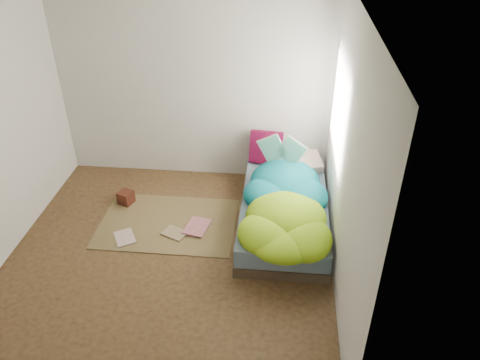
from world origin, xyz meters
name	(u,v)px	position (x,y,z in m)	size (l,w,h in m)	color
ground	(170,255)	(0.00, 0.00, 0.00)	(3.50, 3.50, 0.00)	#3A2416
room_walls	(157,120)	(0.01, 0.01, 1.63)	(3.54, 3.54, 2.62)	silver
bed	(284,210)	(1.22, 0.72, 0.17)	(1.00, 2.00, 0.34)	#39281F
duvet	(285,197)	(1.22, 0.50, 0.51)	(0.96, 1.84, 0.34)	#07626E
rug	(168,223)	(-0.15, 0.55, 0.01)	(1.60, 1.10, 0.01)	brown
pillow_floral	(298,163)	(1.38, 1.43, 0.40)	(0.58, 0.36, 0.13)	beige
pillow_magenta	(266,147)	(0.96, 1.56, 0.55)	(0.42, 0.13, 0.42)	#490422
open_book	(282,143)	(1.16, 1.18, 0.83)	(0.48, 0.11, 0.29)	#2C8937
wooden_box	(126,197)	(-0.76, 0.90, 0.09)	(0.16, 0.16, 0.16)	#39130D
floor_book_a	(116,240)	(-0.66, 0.16, 0.02)	(0.21, 0.29, 0.02)	silver
floor_book_b	(187,225)	(0.09, 0.51, 0.03)	(0.26, 0.35, 0.03)	#CD767A
floor_book_c	(169,238)	(-0.06, 0.26, 0.02)	(0.20, 0.27, 0.02)	tan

